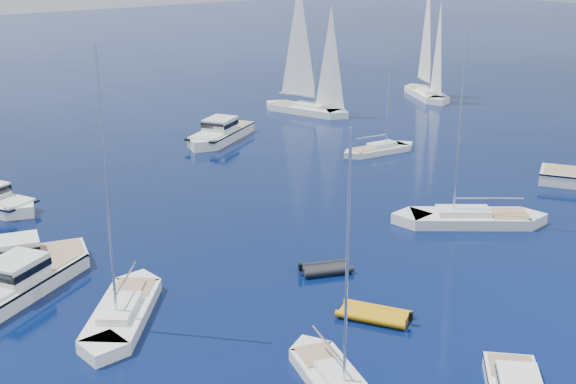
# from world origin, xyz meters

# --- Properties ---
(motor_cruiser_centre) EXTENTS (10.96, 8.05, 2.81)m
(motor_cruiser_centre) POSITION_xyz_m (-19.90, 26.72, 0.00)
(motor_cruiser_centre) COLOR silver
(motor_cruiser_centre) RESTS_ON ground
(motor_cruiser_far_l) EXTENTS (10.55, 5.85, 2.65)m
(motor_cruiser_far_l) POSITION_xyz_m (-18.78, 30.35, 0.00)
(motor_cruiser_far_l) COLOR white
(motor_cruiser_far_l) RESTS_ON ground
(motor_cruiser_distant) EXTENTS (11.48, 8.49, 2.95)m
(motor_cruiser_distant) POSITION_xyz_m (9.54, 49.01, 0.00)
(motor_cruiser_distant) COLOR silver
(motor_cruiser_distant) RESTS_ON ground
(sailboat_mid_r) EXTENTS (11.17, 9.99, 17.53)m
(sailboat_mid_r) POSITION_xyz_m (10.14, 17.40, 0.00)
(sailboat_mid_r) COLOR silver
(sailboat_mid_r) RESTS_ON ground
(sailboat_mid_l) EXTENTS (9.21, 9.84, 15.74)m
(sailboat_mid_l) POSITION_xyz_m (-16.46, 20.07, 0.00)
(sailboat_mid_l) COLOR white
(sailboat_mid_l) RESTS_ON ground
(sailboat_centre) EXTENTS (8.94, 3.49, 12.79)m
(sailboat_centre) POSITION_xyz_m (18.94, 35.21, 0.00)
(sailboat_centre) COLOR silver
(sailboat_centre) RESTS_ON ground
(sailboat_sails_r) EXTENTS (6.47, 12.70, 18.07)m
(sailboat_sails_r) POSITION_xyz_m (24.98, 53.32, 0.00)
(sailboat_sails_r) COLOR white
(sailboat_sails_r) RESTS_ON ground
(sailboat_sails_far) EXTENTS (8.58, 12.15, 17.82)m
(sailboat_sails_far) POSITION_xyz_m (43.38, 50.53, 0.00)
(sailboat_sails_far) COLOR white
(sailboat_sails_far) RESTS_ON ground
(tender_yellow) EXTENTS (3.90, 4.68, 0.95)m
(tender_yellow) POSITION_xyz_m (-5.67, 11.48, 0.00)
(tender_yellow) COLOR orange
(tender_yellow) RESTS_ON ground
(tender_grey_near) EXTENTS (3.83, 3.05, 0.95)m
(tender_grey_near) POSITION_xyz_m (-3.65, 17.67, 0.00)
(tender_grey_near) COLOR black
(tender_grey_near) RESTS_ON ground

